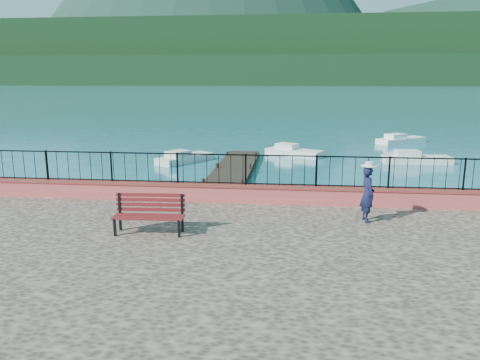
% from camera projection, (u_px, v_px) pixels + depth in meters
% --- Properties ---
extents(ground, '(2000.00, 2000.00, 0.00)m').
position_uv_depth(ground, '(243.00, 288.00, 11.60)').
color(ground, '#19596B').
rests_on(ground, ground).
extents(parapet, '(28.00, 0.46, 0.58)m').
position_uv_depth(parapet, '(255.00, 194.00, 14.87)').
color(parapet, '#C45246').
rests_on(parapet, promenade).
extents(railing, '(27.00, 0.05, 0.95)m').
position_uv_depth(railing, '(255.00, 170.00, 14.70)').
color(railing, black).
rests_on(railing, parapet).
extents(dock, '(2.00, 16.00, 0.30)m').
position_uv_depth(dock, '(228.00, 178.00, 23.43)').
color(dock, '#2D231C').
rests_on(dock, ground).
extents(far_forest, '(900.00, 60.00, 18.00)m').
position_uv_depth(far_forest, '(292.00, 71.00, 300.80)').
color(far_forest, black).
rests_on(far_forest, ground).
extents(foothills, '(900.00, 120.00, 44.00)m').
position_uv_depth(foothills, '(293.00, 54.00, 356.23)').
color(foothills, black).
rests_on(foothills, ground).
extents(park_bench, '(1.82, 0.67, 1.00)m').
position_uv_depth(park_bench, '(149.00, 222.00, 11.93)').
color(park_bench, black).
rests_on(park_bench, promenade).
extents(person, '(0.49, 0.63, 1.56)m').
position_uv_depth(person, '(368.00, 194.00, 12.82)').
color(person, black).
rests_on(person, promenade).
extents(hat, '(0.44, 0.44, 0.12)m').
position_uv_depth(hat, '(369.00, 164.00, 12.64)').
color(hat, silver).
rests_on(hat, person).
extents(boat_2, '(4.06, 1.51, 0.80)m').
position_uv_depth(boat_2, '(417.00, 157.00, 28.35)').
color(boat_2, silver).
rests_on(boat_2, ground).
extents(boat_3, '(3.15, 3.93, 0.80)m').
position_uv_depth(boat_3, '(185.00, 156.00, 28.65)').
color(boat_3, silver).
rests_on(boat_3, ground).
extents(boat_4, '(3.95, 2.90, 0.80)m').
position_uv_depth(boat_4, '(294.00, 150.00, 31.00)').
color(boat_4, silver).
rests_on(boat_4, ground).
extents(boat_5, '(4.24, 3.55, 0.80)m').
position_uv_depth(boat_5, '(401.00, 138.00, 36.91)').
color(boat_5, white).
rests_on(boat_5, ground).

